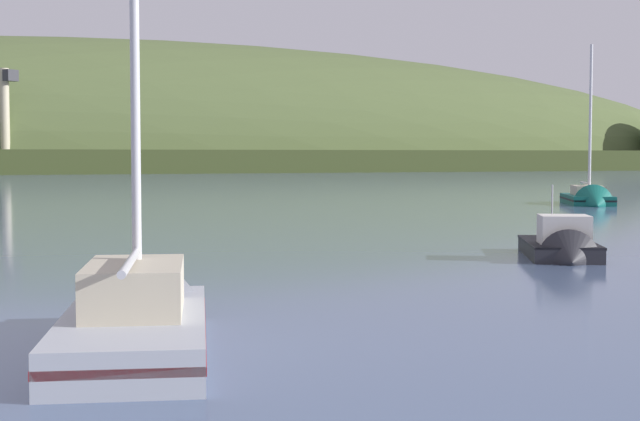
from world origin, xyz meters
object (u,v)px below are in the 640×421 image
(dockside_crane, at_px, (4,124))
(sailboat_midwater_white, at_px, (590,201))
(sailboat_near_mooring, at_px, (138,326))
(fishing_boat_moored, at_px, (562,251))

(dockside_crane, xyz_separation_m, sailboat_midwater_white, (26.99, -133.68, -9.05))
(dockside_crane, xyz_separation_m, sailboat_near_mooring, (-13.93, -170.02, -8.99))
(fishing_boat_moored, bearing_deg, sailboat_near_mooring, -33.13)
(dockside_crane, height_order, sailboat_midwater_white, dockside_crane)
(sailboat_near_mooring, xyz_separation_m, sailboat_midwater_white, (40.92, 36.34, -0.05))
(sailboat_near_mooring, distance_m, fishing_boat_moored, 18.79)
(dockside_crane, height_order, sailboat_near_mooring, dockside_crane)
(dockside_crane, distance_m, fishing_boat_moored, 161.65)
(sailboat_midwater_white, bearing_deg, sailboat_near_mooring, -18.07)
(sailboat_near_mooring, relative_size, sailboat_midwater_white, 1.00)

